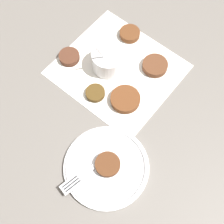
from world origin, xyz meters
The scene contains 11 objects.
ground_plane centered at (0.00, 0.00, 0.00)m, with size 4.00×4.00×0.00m, color #605B56.
napkin centered at (0.00, -0.02, 0.00)m, with size 0.37×0.35×0.00m.
sauce_bowl centered at (0.03, -0.01, 0.03)m, with size 0.11×0.10×0.13m.
fritter_0 centered at (-0.09, 0.04, 0.01)m, with size 0.09×0.09×0.02m.
fritter_1 centered at (-0.08, -0.10, 0.01)m, with size 0.08×0.08×0.02m.
fritter_2 centered at (-0.01, 0.09, 0.01)m, with size 0.06×0.06×0.01m.
fritter_3 centered at (0.06, -0.14, 0.01)m, with size 0.06×0.06×0.02m.
fritter_4 centered at (0.13, 0.06, 0.01)m, with size 0.06×0.06×0.02m.
serving_plate centered at (-0.19, 0.22, 0.01)m, with size 0.22×0.22×0.02m.
fritter_on_plate centered at (-0.19, 0.21, 0.02)m, with size 0.07×0.07×0.01m.
fork centered at (-0.16, 0.28, 0.02)m, with size 0.04×0.15×0.00m.
Camera 1 is at (-0.34, 0.35, 0.81)m, focal length 50.00 mm.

